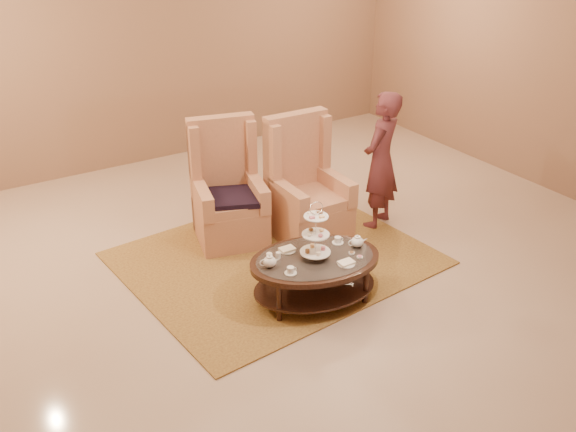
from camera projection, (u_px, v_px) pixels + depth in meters
ground at (308, 276)px, 6.76m from camera, size 8.00×8.00×0.00m
ceiling at (308, 276)px, 6.76m from camera, size 8.00×8.00×0.02m
wall_back at (152, 40)px, 8.98m from camera, size 8.00×0.04×3.50m
rug at (275, 258)px, 7.08m from camera, size 3.32×2.85×0.02m
tea_table at (315, 265)px, 6.21m from camera, size 1.46×1.15×1.08m
armchair_left at (228, 200)px, 7.33m from camera, size 0.92×0.94×1.40m
armchair_right at (305, 197)px, 7.38m from camera, size 0.78×0.81×1.43m
person at (381, 161)px, 7.45m from camera, size 0.71×0.62×1.65m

